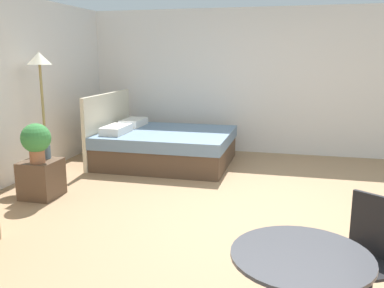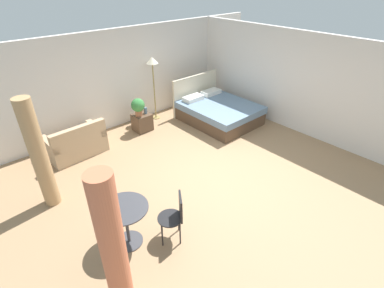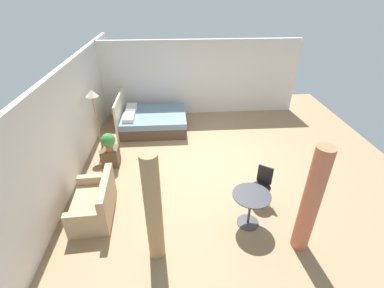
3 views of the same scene
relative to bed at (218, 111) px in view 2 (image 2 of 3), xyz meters
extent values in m
cube|color=#9E7A56|center=(-1.92, -1.67, -0.31)|extent=(9.28, 9.77, 0.02)
cube|color=silver|center=(-1.92, 1.72, 0.98)|extent=(9.28, 0.12, 2.55)
cube|color=silver|center=(1.22, -1.67, 0.98)|extent=(0.12, 6.77, 2.55)
cube|color=brown|center=(0.00, -0.08, -0.12)|extent=(1.65, 2.01, 0.35)
cube|color=slate|center=(0.00, -0.08, 0.15)|extent=(1.69, 2.05, 0.18)
cube|color=beige|center=(0.00, 0.95, 0.27)|extent=(1.70, 0.07, 1.12)
cube|color=white|center=(-0.36, 0.65, 0.30)|extent=(0.59, 0.32, 0.12)
cube|color=white|center=(0.36, 0.64, 0.30)|extent=(0.59, 0.32, 0.12)
cube|color=tan|center=(-3.77, 0.98, -0.10)|extent=(1.30, 0.83, 0.39)
cube|color=tan|center=(-3.75, 0.67, 0.31)|extent=(1.27, 0.20, 0.44)
cube|color=tan|center=(-3.21, 1.01, 0.18)|extent=(0.18, 0.77, 0.18)
cube|color=tan|center=(-4.33, 0.95, 0.18)|extent=(0.18, 0.77, 0.18)
cube|color=brown|center=(-1.94, 0.95, -0.06)|extent=(0.45, 0.42, 0.47)
cylinder|color=#935B3D|center=(-2.04, 0.92, 0.25)|extent=(0.18, 0.18, 0.16)
sphere|color=#387F3D|center=(-2.04, 0.92, 0.48)|extent=(0.35, 0.35, 0.35)
cylinder|color=slate|center=(-1.82, 0.93, 0.26)|extent=(0.09, 0.09, 0.17)
cylinder|color=#99844C|center=(-1.22, 1.35, -0.29)|extent=(0.24, 0.24, 0.02)
cylinder|color=#99844C|center=(-1.22, 1.35, 0.52)|extent=(0.04, 0.04, 1.59)
cone|color=beige|center=(-1.22, 1.35, 1.40)|extent=(0.32, 0.32, 0.17)
cylinder|color=#3F3F44|center=(-4.24, -2.13, -0.29)|extent=(0.44, 0.44, 0.02)
cylinder|color=#3F3F44|center=(-4.24, -2.13, 0.06)|extent=(0.05, 0.05, 0.72)
cylinder|color=#3F3F44|center=(-4.24, -2.13, 0.43)|extent=(0.73, 0.73, 0.02)
cylinder|color=black|center=(-3.72, -2.31, -0.08)|extent=(0.02, 0.02, 0.43)
cylinder|color=black|center=(-3.88, -2.55, -0.08)|extent=(0.02, 0.02, 0.43)
cylinder|color=black|center=(-3.49, -2.47, -0.08)|extent=(0.02, 0.02, 0.43)
cylinder|color=black|center=(-3.64, -2.70, -0.08)|extent=(0.02, 0.02, 0.43)
cylinder|color=black|center=(-3.68, -2.51, 0.14)|extent=(0.56, 0.56, 0.02)
cube|color=black|center=(-3.54, -2.60, 0.36)|extent=(0.21, 0.28, 0.41)
cylinder|color=#D1704C|center=(-4.81, -2.93, 0.75)|extent=(0.30, 0.30, 2.09)
cylinder|color=tan|center=(-4.81, -0.35, 0.75)|extent=(0.28, 0.28, 2.09)
camera|label=1|loc=(-6.27, -2.05, 1.44)|focal=38.60mm
camera|label=2|loc=(-5.62, -5.20, 3.47)|focal=27.16mm
camera|label=3|loc=(-8.06, -0.74, 3.88)|focal=25.71mm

